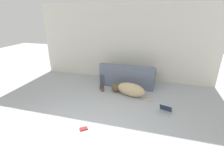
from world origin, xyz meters
The scene contains 7 objects.
ground_plane centered at (0.00, 0.00, 0.00)m, with size 20.00×20.00×0.00m, color #ADB2B7.
wall_back centered at (0.00, 4.09, 1.38)m, with size 6.62×0.06×2.75m.
couch centered at (0.32, 3.45, 0.27)m, with size 1.90×0.83×0.81m.
dog centered at (0.52, 2.62, 0.20)m, with size 1.40×0.66×0.42m.
cat centered at (-0.45, 2.81, 0.06)m, with size 0.32×0.52×0.12m.
laptop_open centered at (1.65, 1.86, 0.07)m, with size 0.41×0.38×0.21m.
book_red centered at (-0.10, 0.61, 0.01)m, with size 0.21×0.20×0.02m.
Camera 1 is at (1.44, -2.32, 2.46)m, focal length 28.00 mm.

